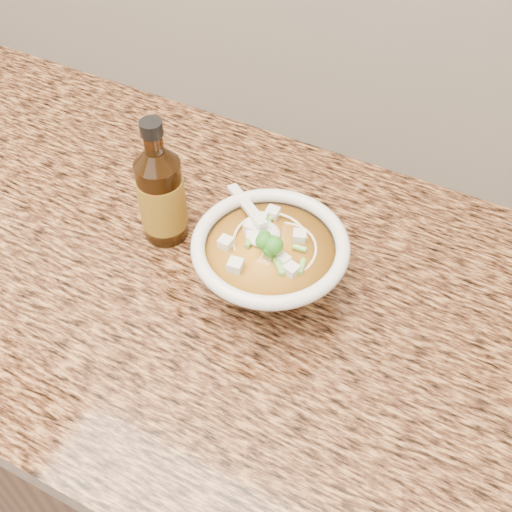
% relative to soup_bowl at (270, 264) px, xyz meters
% --- Properties ---
extents(cabinet, '(4.00, 0.65, 0.86)m').
position_rel_soup_bowl_xyz_m(cabinet, '(-0.32, -0.01, -0.52)').
color(cabinet, black).
rests_on(cabinet, ground).
extents(counter_slab, '(4.00, 0.68, 0.04)m').
position_rel_soup_bowl_xyz_m(counter_slab, '(-0.32, -0.01, -0.07)').
color(counter_slab, '#A56F3C').
rests_on(counter_slab, cabinet).
extents(soup_bowl, '(0.20, 0.20, 0.11)m').
position_rel_soup_bowl_xyz_m(soup_bowl, '(0.00, 0.00, 0.00)').
color(soup_bowl, silver).
rests_on(soup_bowl, counter_slab).
extents(hot_sauce_bottle, '(0.08, 0.08, 0.19)m').
position_rel_soup_bowl_xyz_m(hot_sauce_bottle, '(-0.17, 0.02, 0.03)').
color(hot_sauce_bottle, '#361C07').
rests_on(hot_sauce_bottle, counter_slab).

